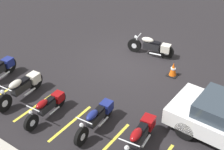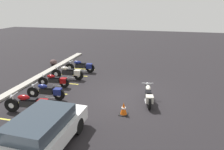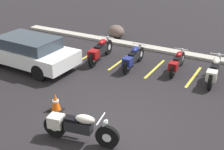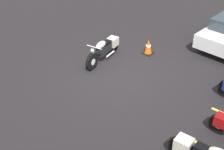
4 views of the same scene
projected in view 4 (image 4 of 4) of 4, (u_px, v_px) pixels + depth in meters
The scene contains 3 objects.
ground at pixel (117, 75), 11.10m from camera, with size 60.00×60.00×0.00m, color black.
motorcycle_cream_featured at pixel (105, 49), 11.83m from camera, with size 2.14×0.74×0.85m.
traffic_cone at pixel (148, 47), 12.31m from camera, with size 0.40×0.40×0.61m.
Camera 4 is at (7.08, 6.04, 6.04)m, focal length 50.00 mm.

